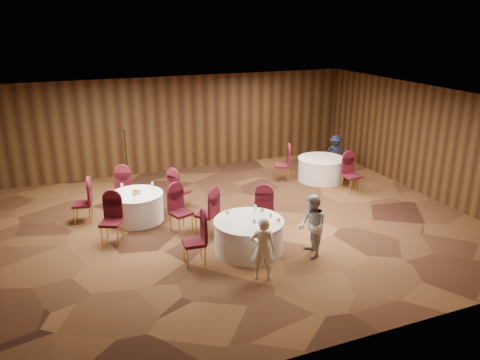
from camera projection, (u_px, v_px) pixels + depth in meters
name	position (u px, v px, depth m)	size (l,w,h in m)	color
ground	(236.00, 224.00, 12.03)	(12.00, 12.00, 0.00)	black
room_shell	(235.00, 150.00, 11.38)	(12.00, 12.00, 12.00)	silver
table_main	(249.00, 235.00, 10.54)	(1.58, 1.58, 0.74)	white
table_left	(137.00, 207.00, 12.13)	(1.36, 1.36, 0.74)	white
table_right	(321.00, 169.00, 15.14)	(1.50, 1.50, 0.74)	white
chairs_main	(224.00, 221.00, 11.00)	(2.81, 1.96, 1.00)	#420D16
chairs_left	(136.00, 202.00, 12.07)	(3.23, 3.01, 1.00)	#420D16
chairs_right	(315.00, 170.00, 14.61)	(2.10, 2.35, 1.00)	#420D16
tabletop_main	(260.00, 217.00, 10.38)	(1.11, 1.09, 0.22)	silver
tabletop_left	(136.00, 191.00, 11.98)	(0.84, 0.82, 0.22)	silver
tabletop_right	(332.00, 155.00, 14.78)	(0.08, 0.08, 0.22)	silver
mic_stand	(127.00, 167.00, 14.85)	(0.24, 0.24, 1.71)	black
woman_a	(263.00, 249.00, 9.29)	(0.49, 0.32, 1.35)	white
woman_b	(312.00, 226.00, 10.20)	(0.70, 0.54, 1.44)	#B3B4B8
man_c	(335.00, 153.00, 16.02)	(0.81, 0.46, 1.25)	black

